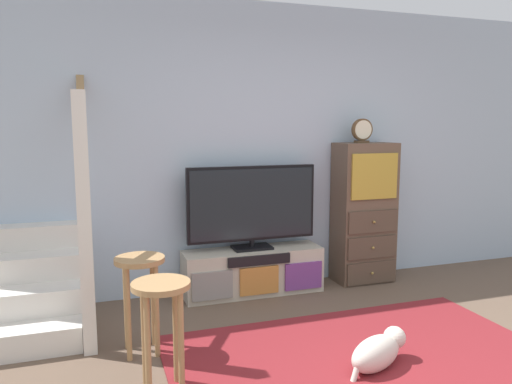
{
  "coord_description": "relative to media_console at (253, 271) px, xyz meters",
  "views": [
    {
      "loc": [
        -1.68,
        -2.01,
        1.58
      ],
      "look_at": [
        -0.46,
        1.64,
        1.04
      ],
      "focal_mm": 34.22,
      "sensor_mm": 36.0,
      "label": 1
    }
  ],
  "objects": [
    {
      "name": "media_console",
      "position": [
        0.0,
        0.0,
        0.0
      ],
      "size": [
        1.3,
        0.38,
        0.42
      ],
      "color": "#BCB29E",
      "rests_on": "ground_plane"
    },
    {
      "name": "staircase",
      "position": [
        -1.94,
        0.01,
        0.16
      ],
      "size": [
        1.0,
        1.36,
        2.2
      ],
      "color": "silver",
      "rests_on": "ground_plane"
    },
    {
      "name": "television",
      "position": [
        0.0,
        0.02,
        0.62
      ],
      "size": [
        1.22,
        0.22,
        0.78
      ],
      "color": "black",
      "rests_on": "media_console"
    },
    {
      "name": "bar_stool_near",
      "position": [
        -1.04,
        -1.47,
        0.3
      ],
      "size": [
        0.34,
        0.34,
        0.68
      ],
      "color": "#A37A4C",
      "rests_on": "ground_plane"
    },
    {
      "name": "side_cabinet",
      "position": [
        1.17,
        0.01,
        0.49
      ],
      "size": [
        0.58,
        0.38,
        1.4
      ],
      "color": "brown",
      "rests_on": "ground_plane"
    },
    {
      "name": "bar_stool_far",
      "position": [
        -1.11,
        -0.9,
        0.3
      ],
      "size": [
        0.34,
        0.34,
        0.68
      ],
      "color": "#A37A4C",
      "rests_on": "ground_plane"
    },
    {
      "name": "back_wall",
      "position": [
        0.3,
        0.27,
        1.14
      ],
      "size": [
        6.4,
        0.12,
        2.7
      ],
      "primitive_type": "cube",
      "color": "#A8BCD1",
      "rests_on": "ground_plane"
    },
    {
      "name": "dog",
      "position": [
        0.33,
        -1.62,
        -0.09
      ],
      "size": [
        0.51,
        0.36,
        0.23
      ],
      "color": "beige",
      "rests_on": "ground_plane"
    },
    {
      "name": "desk_clock",
      "position": [
        1.12,
        -0.0,
        1.3
      ],
      "size": [
        0.21,
        0.08,
        0.23
      ],
      "color": "#4C3823",
      "rests_on": "side_cabinet"
    },
    {
      "name": "area_rug",
      "position": [
        0.3,
        -1.59,
        -0.2
      ],
      "size": [
        2.6,
        1.8,
        0.01
      ],
      "primitive_type": "cube",
      "color": "maroon",
      "rests_on": "ground_plane"
    }
  ]
}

